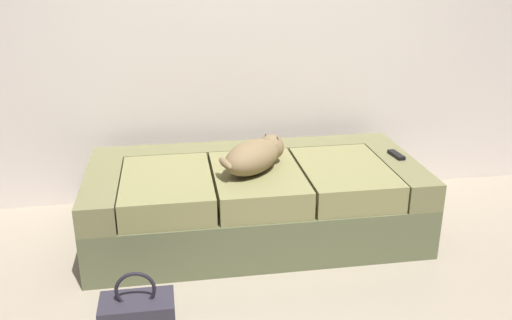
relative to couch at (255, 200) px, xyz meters
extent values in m
cube|color=#5A6040|center=(0.00, 0.00, -0.08)|extent=(1.96, 0.94, 0.30)
cube|color=olive|center=(-0.88, 0.00, 0.15)|extent=(0.20, 0.94, 0.16)
cube|color=olive|center=(0.88, 0.00, 0.15)|extent=(0.20, 0.94, 0.16)
cube|color=olive|center=(0.00, 0.37, 0.15)|extent=(1.56, 0.20, 0.16)
cube|color=olive|center=(-0.52, -0.10, 0.15)|extent=(0.50, 0.72, 0.16)
cube|color=olive|center=(0.00, -0.10, 0.15)|extent=(0.50, 0.72, 0.16)
cube|color=olive|center=(0.52, -0.10, 0.15)|extent=(0.50, 0.72, 0.16)
ellipsoid|color=olive|center=(-0.03, -0.11, 0.32)|extent=(0.45, 0.45, 0.19)
sphere|color=olive|center=(0.10, 0.02, 0.33)|extent=(0.15, 0.15, 0.15)
ellipsoid|color=#4C3E2A|center=(0.15, 0.07, 0.32)|extent=(0.10, 0.10, 0.05)
cone|color=#4C3E2A|center=(0.07, 0.05, 0.39)|extent=(0.04, 0.04, 0.04)
cone|color=#4C3E2A|center=(0.13, -0.01, 0.39)|extent=(0.04, 0.04, 0.04)
ellipsoid|color=olive|center=(-0.20, -0.21, 0.33)|extent=(0.08, 0.17, 0.04)
cube|color=black|center=(0.89, 0.00, 0.24)|extent=(0.06, 0.15, 0.02)
torus|color=black|center=(-0.67, -0.95, 0.06)|extent=(0.18, 0.02, 0.18)
camera|label=1|loc=(-0.48, -3.00, 1.42)|focal=38.58mm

